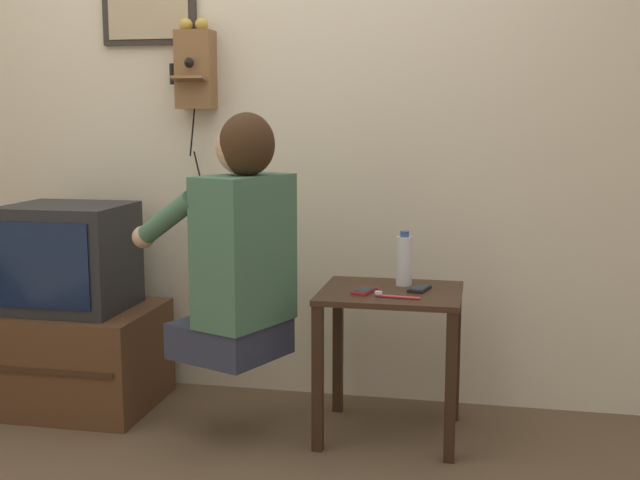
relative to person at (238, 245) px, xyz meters
name	(u,v)px	position (x,y,z in m)	size (l,w,h in m)	color
wall_back	(283,111)	(0.03, 0.60, 0.50)	(6.80, 0.05, 2.55)	beige
side_table	(390,322)	(0.57, 0.16, -0.31)	(0.54, 0.47, 0.59)	#382316
person	(238,245)	(0.00, 0.00, 0.00)	(0.62, 0.55, 0.94)	#2D3347
tv_stand	(73,356)	(-0.83, 0.22, -0.55)	(0.72, 0.55, 0.43)	#51331E
television	(69,257)	(-0.82, 0.21, -0.11)	(0.49, 0.43, 0.45)	#232326
wall_phone_antique	(195,68)	(-0.35, 0.52, 0.69)	(0.20, 0.19, 0.76)	brown
framed_picture	(149,3)	(-0.57, 0.56, 0.98)	(0.44, 0.03, 0.36)	#2D2823
cell_phone_held	(364,291)	(0.47, 0.11, -0.18)	(0.09, 0.14, 0.01)	maroon
cell_phone_spare	(419,289)	(0.67, 0.19, -0.18)	(0.09, 0.13, 0.01)	black
water_bottle	(404,260)	(0.60, 0.27, -0.08)	(0.06, 0.06, 0.22)	silver
toothbrush	(394,296)	(0.59, 0.04, -0.18)	(0.17, 0.03, 0.02)	#D83F4C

